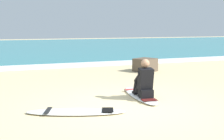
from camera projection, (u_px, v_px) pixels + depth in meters
ground_plane at (130, 106)px, 6.67m from camera, size 80.00×80.00×0.00m
sea at (32, 47)px, 25.95m from camera, size 80.00×28.00×0.10m
breaking_foam at (64, 65)px, 13.31m from camera, size 80.00×0.90×0.11m
surfboard_main at (140, 95)px, 7.60m from camera, size 0.79×2.13×0.08m
surfer_seated at (144, 82)px, 7.24m from camera, size 0.41×0.73×0.95m
surfboard_spare_near at (76, 112)px, 6.10m from camera, size 2.14×1.20×0.08m
shoreline_rock at (145, 65)px, 11.87m from camera, size 1.05×1.00×0.53m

